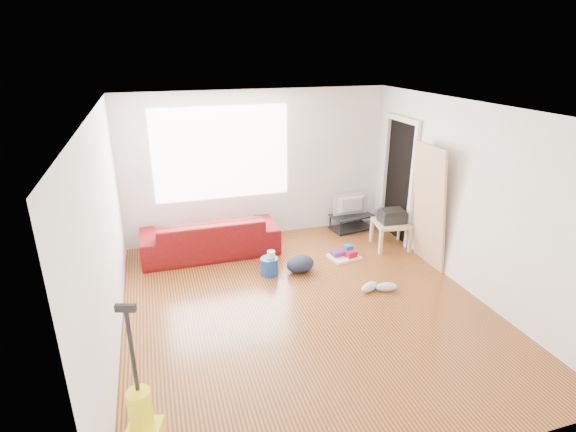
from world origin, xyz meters
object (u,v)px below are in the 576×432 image
object	(u,v)px
tv_stand	(351,222)
sofa	(211,253)
cleaning_tray	(345,254)
backpack	(300,271)
bucket	(269,274)
vacuum	(142,421)
side_table	(391,226)

from	to	relation	value
tv_stand	sofa	bearing A→B (deg)	177.31
sofa	cleaning_tray	distance (m)	2.15
tv_stand	backpack	world-z (taller)	tv_stand
bucket	backpack	size ratio (longest dim) A/B	0.60
sofa	backpack	xyz separation A→B (m)	(1.18, -1.00, 0.00)
cleaning_tray	sofa	bearing A→B (deg)	159.00
bucket	backpack	bearing A→B (deg)	-5.89
vacuum	tv_stand	bearing A→B (deg)	64.11
cleaning_tray	vacuum	world-z (taller)	vacuum
tv_stand	vacuum	world-z (taller)	vacuum
bucket	vacuum	distance (m)	3.15
backpack	sofa	bearing A→B (deg)	119.73
bucket	sofa	bearing A→B (deg)	126.93
side_table	sofa	bearing A→B (deg)	168.09
tv_stand	bucket	xyz separation A→B (m)	(-1.87, -1.23, -0.15)
tv_stand	backpack	size ratio (longest dim) A/B	1.83
cleaning_tray	bucket	bearing A→B (deg)	-171.68
bucket	vacuum	xyz separation A→B (m)	(-1.78, -2.58, 0.25)
cleaning_tray	vacuum	distance (m)	4.13
side_table	bucket	world-z (taller)	side_table
tv_stand	backpack	xyz separation A→B (m)	(-1.41, -1.27, -0.15)
sofa	bucket	bearing A→B (deg)	126.93
cleaning_tray	backpack	xyz separation A→B (m)	(-0.82, -0.24, -0.05)
side_table	backpack	bearing A→B (deg)	-167.01
sofa	bucket	size ratio (longest dim) A/B	8.26
backpack	vacuum	world-z (taller)	vacuum
side_table	cleaning_tray	distance (m)	0.96
side_table	cleaning_tray	bearing A→B (deg)	-169.89
tv_stand	side_table	world-z (taller)	side_table
bucket	side_table	bearing A→B (deg)	9.06
backpack	cleaning_tray	bearing A→B (deg)	-3.89
sofa	vacuum	bearing A→B (deg)	73.35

